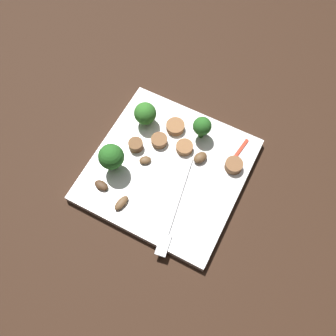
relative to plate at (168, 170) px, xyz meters
The scene contains 16 objects.
ground_plane 0.01m from the plate, ahead, with size 1.40×1.40×0.00m, color black.
plate is the anchor object (origin of this frame).
fork 0.08m from the plate, 34.46° to the left, with size 0.18×0.04×0.00m.
broccoli_floret_0 0.10m from the plate, 164.96° to the left, with size 0.03×0.03×0.05m.
broccoli_floret_1 0.11m from the plate, 63.19° to the right, with size 0.04×0.04×0.06m.
broccoli_floret_2 0.11m from the plate, 129.08° to the right, with size 0.04×0.04×0.05m.
sausage_slice_0 0.08m from the plate, 162.02° to the right, with size 0.03×0.03×0.01m, color brown.
sausage_slice_1 0.07m from the plate, 98.52° to the right, with size 0.03×0.03×0.02m, color brown.
sausage_slice_2 0.06m from the plate, 135.57° to the right, with size 0.03×0.03×0.01m, color brown.
sausage_slice_3 0.11m from the plate, 118.22° to the left, with size 0.03×0.03×0.01m, color brown.
sausage_slice_4 0.05m from the plate, 169.62° to the left, with size 0.03×0.03×0.01m, color brown.
mushroom_0 0.04m from the plate, 80.73° to the right, with size 0.02×0.02×0.01m, color brown.
mushroom_1 0.10m from the plate, 21.94° to the right, with size 0.03×0.01×0.01m, color brown.
mushroom_2 0.12m from the plate, 45.55° to the right, with size 0.03×0.02×0.01m, color #422B19.
mushroom_3 0.06m from the plate, 134.07° to the left, with size 0.03×0.02×0.01m, color brown.
pepper_strip_0 0.13m from the plate, 132.68° to the left, with size 0.05×0.01×0.00m, color red.
Camera 1 is at (0.25, 0.13, 0.60)m, focal length 39.78 mm.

